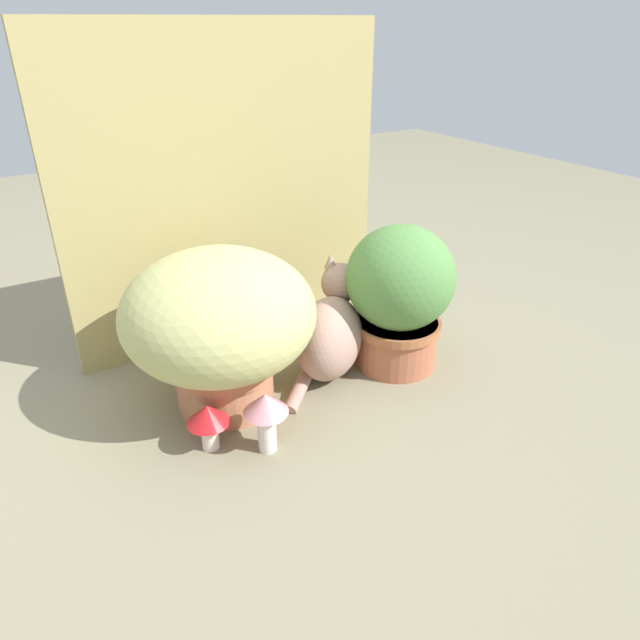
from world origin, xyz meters
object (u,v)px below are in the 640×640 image
Objects in this scene: mushroom_ornament_pink at (266,411)px; leafy_planter at (399,294)px; mushroom_ornament_red at (208,418)px; cat at (331,331)px; grass_planter at (220,322)px.

leafy_planter is at bearing 16.26° from mushroom_ornament_pink.
mushroom_ornament_pink reaches higher than mushroom_ornament_red.
cat is 0.36m from mushroom_ornament_pink.
leafy_planter reaches higher than cat.
grass_planter reaches higher than leafy_planter.
leafy_planter is 0.51m from mushroom_ornament_pink.
grass_planter reaches higher than mushroom_ornament_red.
leafy_planter reaches higher than mushroom_ornament_pink.
cat is at bearing 159.83° from leafy_planter.
leafy_planter reaches higher than mushroom_ornament_red.
mushroom_ornament_red is (-0.41, -0.13, -0.04)m from cat.
leafy_planter is 3.48× the size of mushroom_ornament_red.
grass_planter is at bearing 91.92° from mushroom_ornament_pink.
grass_planter is 0.33m from cat.
mushroom_ornament_red is at bearing -162.37° from cat.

